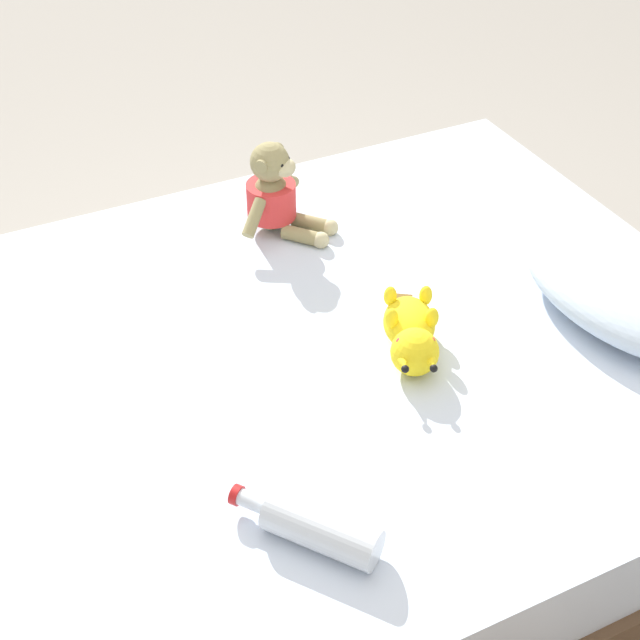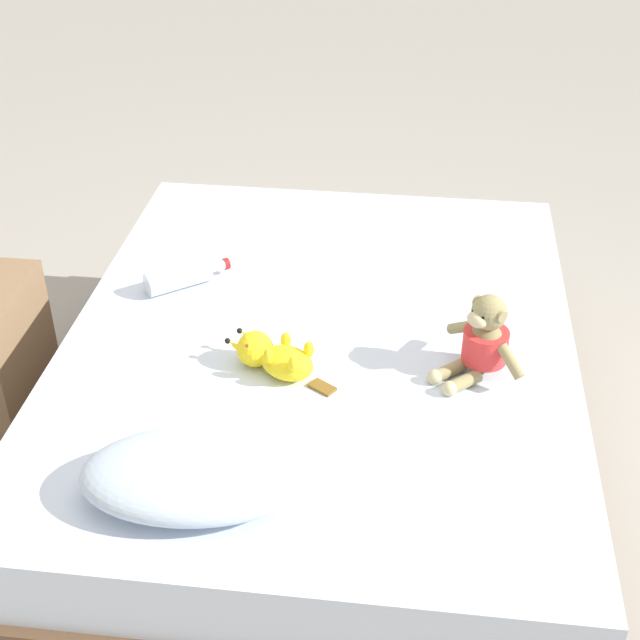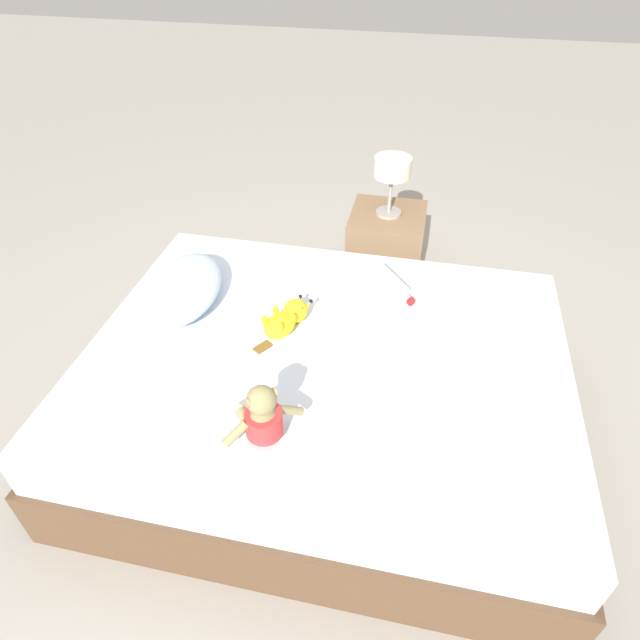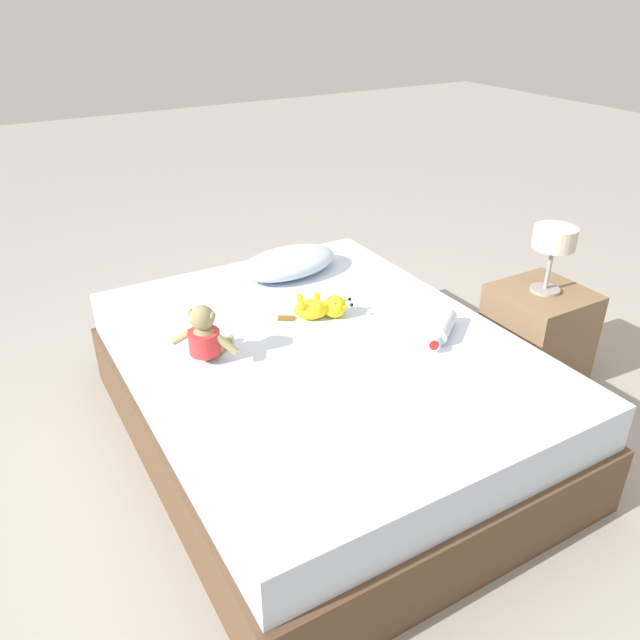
{
  "view_description": "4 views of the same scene",
  "coord_description": "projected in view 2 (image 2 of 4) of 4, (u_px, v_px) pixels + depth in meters",
  "views": [
    {
      "loc": [
        1.32,
        -0.61,
        1.75
      ],
      "look_at": [
        0.02,
        0.01,
        0.57
      ],
      "focal_mm": 51.03,
      "sensor_mm": 36.0,
      "label": 1
    },
    {
      "loc": [
        -0.26,
        2.13,
        1.97
      ],
      "look_at": [
        0.0,
        0.0,
        0.53
      ],
      "focal_mm": 51.17,
      "sensor_mm": 36.0,
      "label": 2
    },
    {
      "loc": [
        -1.51,
        -0.3,
        1.91
      ],
      "look_at": [
        0.04,
        0.03,
        0.6
      ],
      "focal_mm": 30.2,
      "sensor_mm": 36.0,
      "label": 3
    },
    {
      "loc": [
        -1.12,
        -1.9,
        1.79
      ],
      "look_at": [
        0.04,
        0.08,
        0.54
      ],
      "focal_mm": 35.3,
      "sensor_mm": 36.0,
      "label": 4
    }
  ],
  "objects": [
    {
      "name": "bed",
      "position": [
        320.0,
        401.0,
        2.75
      ],
      "size": [
        1.49,
        1.91,
        0.48
      ],
      "color": "brown",
      "rests_on": "ground_plane"
    },
    {
      "name": "plush_yellow_creature",
      "position": [
        273.0,
        356.0,
        2.44
      ],
      "size": [
        0.32,
        0.19,
        0.1
      ],
      "color": "yellow",
      "rests_on": "bed"
    },
    {
      "name": "ground_plane",
      "position": [
        320.0,
        459.0,
        2.88
      ],
      "size": [
        16.0,
        16.0,
        0.0
      ],
      "primitive_type": "plane",
      "color": "#9E998E"
    },
    {
      "name": "pillow",
      "position": [
        196.0,
        474.0,
        2.05
      ],
      "size": [
        0.56,
        0.38,
        0.12
      ],
      "color": "silver",
      "rests_on": "bed"
    },
    {
      "name": "glass_bottle",
      "position": [
        180.0,
        277.0,
        2.81
      ],
      "size": [
        0.25,
        0.21,
        0.07
      ],
      "color": "silver",
      "rests_on": "bed"
    },
    {
      "name": "plush_monkey",
      "position": [
        483.0,
        342.0,
        2.41
      ],
      "size": [
        0.26,
        0.26,
        0.24
      ],
      "color": "#8E8456",
      "rests_on": "bed"
    }
  ]
}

